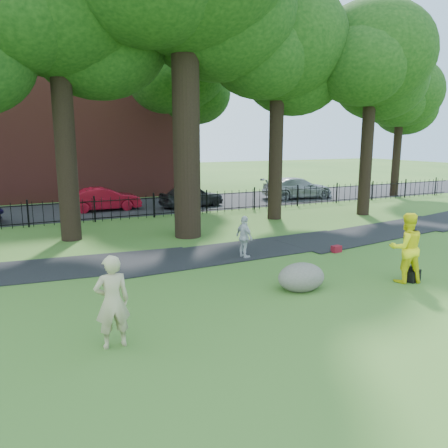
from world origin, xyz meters
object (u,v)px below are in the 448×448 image
boulder (301,275)px  man (406,248)px  red_sedan (104,199)px  woman (112,302)px

boulder → man: bearing=-13.8°
boulder → red_sedan: 15.96m
man → red_sedan: man is taller
red_sedan → man: bearing=-160.9°
man → boulder: 3.20m
woman → man: man is taller
woman → boulder: size_ratio=1.39×
boulder → red_sedan: red_sedan is taller
boulder → red_sedan: (-2.42, 15.78, 0.27)m
woman → red_sedan: bearing=-99.2°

